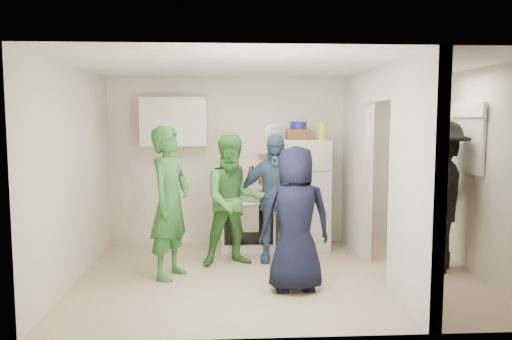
# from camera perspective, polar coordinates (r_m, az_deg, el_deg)

# --- Properties ---
(floor) EXTENTS (4.80, 4.80, 0.00)m
(floor) POSITION_cam_1_polar(r_m,az_deg,el_deg) (6.16, 2.75, -12.02)
(floor) COLOR tan
(floor) RESTS_ON ground
(wall_back) EXTENTS (4.80, 0.00, 4.80)m
(wall_back) POSITION_cam_1_polar(r_m,az_deg,el_deg) (7.58, 1.46, 1.00)
(wall_back) COLOR silver
(wall_back) RESTS_ON floor
(wall_front) EXTENTS (4.80, 0.00, 4.80)m
(wall_front) POSITION_cam_1_polar(r_m,az_deg,el_deg) (4.22, 5.23, -2.86)
(wall_front) COLOR silver
(wall_front) RESTS_ON floor
(wall_left) EXTENTS (0.00, 3.40, 3.40)m
(wall_left) POSITION_cam_1_polar(r_m,az_deg,el_deg) (6.13, -20.11, -0.49)
(wall_left) COLOR silver
(wall_left) RESTS_ON floor
(wall_right) EXTENTS (0.00, 3.40, 3.40)m
(wall_right) POSITION_cam_1_polar(r_m,az_deg,el_deg) (6.60, 24.02, -0.22)
(wall_right) COLOR silver
(wall_right) RESTS_ON floor
(ceiling) EXTENTS (4.80, 4.80, 0.00)m
(ceiling) POSITION_cam_1_polar(r_m,az_deg,el_deg) (5.90, 2.87, 11.79)
(ceiling) COLOR white
(ceiling) RESTS_ON wall_back
(partition_pier_back) EXTENTS (0.12, 1.20, 2.50)m
(partition_pier_back) POSITION_cam_1_polar(r_m,az_deg,el_deg) (7.19, 11.43, 0.63)
(partition_pier_back) COLOR silver
(partition_pier_back) RESTS_ON floor
(partition_pier_front) EXTENTS (0.12, 1.20, 2.50)m
(partition_pier_front) POSITION_cam_1_polar(r_m,az_deg,el_deg) (5.11, 17.66, -1.60)
(partition_pier_front) COLOR silver
(partition_pier_front) RESTS_ON floor
(partition_header) EXTENTS (0.12, 1.00, 0.40)m
(partition_header) POSITION_cam_1_polar(r_m,az_deg,el_deg) (6.12, 14.26, 9.52)
(partition_header) COLOR silver
(partition_header) RESTS_ON partition_pier_back
(stove) EXTENTS (0.79, 0.66, 0.95)m
(stove) POSITION_cam_1_polar(r_m,az_deg,el_deg) (7.34, -0.95, -5.28)
(stove) COLOR white
(stove) RESTS_ON floor
(upper_cabinet) EXTENTS (0.95, 0.34, 0.70)m
(upper_cabinet) POSITION_cam_1_polar(r_m,az_deg,el_deg) (7.39, -9.34, 5.46)
(upper_cabinet) COLOR silver
(upper_cabinet) RESTS_ON wall_back
(fridge) EXTENTS (0.66, 0.64, 1.59)m
(fridge) POSITION_cam_1_polar(r_m,az_deg,el_deg) (7.34, 5.62, -2.75)
(fridge) COLOR silver
(fridge) RESTS_ON floor
(wicker_basket) EXTENTS (0.35, 0.25, 0.15)m
(wicker_basket) POSITION_cam_1_polar(r_m,az_deg,el_deg) (7.30, 4.85, 4.07)
(wicker_basket) COLOR brown
(wicker_basket) RESTS_ON fridge
(blue_bowl) EXTENTS (0.24, 0.24, 0.11)m
(blue_bowl) POSITION_cam_1_polar(r_m,az_deg,el_deg) (7.29, 4.85, 5.09)
(blue_bowl) COLOR #161A9B
(blue_bowl) RESTS_ON wicker_basket
(yellow_cup_stack_top) EXTENTS (0.09, 0.09, 0.25)m
(yellow_cup_stack_top) POSITION_cam_1_polar(r_m,az_deg,el_deg) (7.20, 7.55, 4.42)
(yellow_cup_stack_top) COLOR #E8F014
(yellow_cup_stack_top) RESTS_ON fridge
(wall_clock) EXTENTS (0.22, 0.02, 0.22)m
(wall_clock) POSITION_cam_1_polar(r_m,az_deg,el_deg) (7.54, 1.86, 4.40)
(wall_clock) COLOR white
(wall_clock) RESTS_ON wall_back
(spice_shelf) EXTENTS (0.35, 0.08, 0.03)m
(spice_shelf) POSITION_cam_1_polar(r_m,az_deg,el_deg) (7.52, 1.49, 1.73)
(spice_shelf) COLOR olive
(spice_shelf) RESTS_ON wall_back
(nook_window) EXTENTS (0.03, 0.70, 0.80)m
(nook_window) POSITION_cam_1_polar(r_m,az_deg,el_deg) (6.74, 23.23, 3.34)
(nook_window) COLOR black
(nook_window) RESTS_ON wall_right
(nook_window_frame) EXTENTS (0.04, 0.76, 0.86)m
(nook_window_frame) POSITION_cam_1_polar(r_m,az_deg,el_deg) (6.73, 23.12, 3.34)
(nook_window_frame) COLOR white
(nook_window_frame) RESTS_ON wall_right
(nook_valance) EXTENTS (0.04, 0.82, 0.18)m
(nook_valance) POSITION_cam_1_polar(r_m,az_deg,el_deg) (6.72, 23.05, 6.33)
(nook_valance) COLOR white
(nook_valance) RESTS_ON wall_right
(yellow_cup_stack_stove) EXTENTS (0.09, 0.09, 0.25)m
(yellow_cup_stack_stove) POSITION_cam_1_polar(r_m,az_deg,el_deg) (7.03, -1.87, -0.84)
(yellow_cup_stack_stove) COLOR yellow
(yellow_cup_stack_stove) RESTS_ON stove
(red_cup) EXTENTS (0.09, 0.09, 0.12)m
(red_cup) POSITION_cam_1_polar(r_m,az_deg,el_deg) (7.07, 0.89, -1.33)
(red_cup) COLOR #AF310B
(red_cup) RESTS_ON stove
(person_green_left) EXTENTS (0.65, 0.77, 1.81)m
(person_green_left) POSITION_cam_1_polar(r_m,az_deg,el_deg) (6.00, -9.80, -3.69)
(person_green_left) COLOR #2C6F36
(person_green_left) RESTS_ON floor
(person_green_center) EXTENTS (0.94, 0.80, 1.69)m
(person_green_center) POSITION_cam_1_polar(r_m,az_deg,el_deg) (6.44, -2.58, -3.49)
(person_green_center) COLOR #3C863A
(person_green_center) RESTS_ON floor
(person_denim) EXTENTS (1.05, 0.58, 1.70)m
(person_denim) POSITION_cam_1_polar(r_m,az_deg,el_deg) (6.61, 2.09, -3.21)
(person_denim) COLOR #334E70
(person_denim) RESTS_ON floor
(person_navy) EXTENTS (0.81, 0.55, 1.61)m
(person_navy) POSITION_cam_1_polar(r_m,az_deg,el_deg) (5.49, 4.52, -5.58)
(person_navy) COLOR black
(person_navy) RESTS_ON floor
(person_nook) EXTENTS (1.26, 1.41, 1.90)m
(person_nook) POSITION_cam_1_polar(r_m,az_deg,el_deg) (6.60, 20.10, -2.69)
(person_nook) COLOR black
(person_nook) RESTS_ON floor
(bottle_a) EXTENTS (0.07, 0.07, 0.30)m
(bottle_a) POSITION_cam_1_polar(r_m,az_deg,el_deg) (7.37, -3.27, -0.36)
(bottle_a) COLOR brown
(bottle_a) RESTS_ON stove
(bottle_b) EXTENTS (0.06, 0.06, 0.31)m
(bottle_b) POSITION_cam_1_polar(r_m,az_deg,el_deg) (7.17, -2.27, -0.49)
(bottle_b) COLOR #194C2B
(bottle_b) RESTS_ON stove
(bottle_c) EXTENTS (0.07, 0.07, 0.24)m
(bottle_c) POSITION_cam_1_polar(r_m,az_deg,el_deg) (7.41, -1.72, -0.53)
(bottle_c) COLOR silver
(bottle_c) RESTS_ON stove
(bottle_d) EXTENTS (0.06, 0.06, 0.26)m
(bottle_d) POSITION_cam_1_polar(r_m,az_deg,el_deg) (7.19, -0.71, -0.63)
(bottle_d) COLOR brown
(bottle_d) RESTS_ON stove
(bottle_e) EXTENTS (0.07, 0.07, 0.24)m
(bottle_e) POSITION_cam_1_polar(r_m,az_deg,el_deg) (7.45, -0.35, -0.49)
(bottle_e) COLOR #AEB4C1
(bottle_e) RESTS_ON stove
(bottle_f) EXTENTS (0.06, 0.06, 0.30)m
(bottle_f) POSITION_cam_1_polar(r_m,az_deg,el_deg) (7.27, 0.55, -0.41)
(bottle_f) COLOR #143928
(bottle_f) RESTS_ON stove
(bottle_g) EXTENTS (0.08, 0.08, 0.30)m
(bottle_g) POSITION_cam_1_polar(r_m,az_deg,el_deg) (7.42, 0.87, -0.28)
(bottle_g) COLOR olive
(bottle_g) RESTS_ON stove
(bottle_h) EXTENTS (0.06, 0.06, 0.26)m
(bottle_h) POSITION_cam_1_polar(r_m,az_deg,el_deg) (7.12, -3.32, -0.75)
(bottle_h) COLOR silver
(bottle_h) RESTS_ON stove
(bottle_i) EXTENTS (0.06, 0.06, 0.26)m
(bottle_i) POSITION_cam_1_polar(r_m,az_deg,el_deg) (7.35, -0.46, -0.50)
(bottle_i) COLOR #4D200D
(bottle_i) RESTS_ON stove
(bottle_j) EXTENTS (0.07, 0.07, 0.27)m
(bottle_j) POSITION_cam_1_polar(r_m,az_deg,el_deg) (7.18, 1.61, -0.61)
(bottle_j) COLOR #205D1F
(bottle_j) RESTS_ON stove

